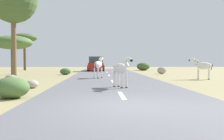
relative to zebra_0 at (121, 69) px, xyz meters
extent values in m
plane|color=#998E60|center=(-0.17, -4.59, -0.90)|extent=(90.00, 90.00, 0.00)
cube|color=slate|center=(-0.21, -4.59, -0.87)|extent=(6.00, 64.00, 0.05)
cube|color=silver|center=(-0.21, -2.59, -0.85)|extent=(0.16, 2.00, 0.01)
cube|color=silver|center=(-0.21, 3.41, -0.85)|extent=(0.16, 2.00, 0.01)
cube|color=silver|center=(-0.21, 9.41, -0.85)|extent=(0.16, 2.00, 0.01)
cube|color=silver|center=(-0.21, 15.41, -0.85)|extent=(0.16, 2.00, 0.01)
cube|color=silver|center=(-0.21, 21.41, -0.85)|extent=(0.16, 2.00, 0.01)
ellipsoid|color=silver|center=(-0.04, 0.07, 0.02)|extent=(0.81, 1.05, 0.46)
cylinder|color=silver|center=(0.00, -0.27, -0.51)|extent=(0.13, 0.13, 0.67)
cylinder|color=#28231E|center=(0.00, -0.27, -0.83)|extent=(0.15, 0.15, 0.04)
cylinder|color=silver|center=(0.22, -0.15, -0.51)|extent=(0.13, 0.13, 0.67)
cylinder|color=#28231E|center=(0.22, -0.15, -0.83)|extent=(0.15, 0.15, 0.04)
cylinder|color=silver|center=(-0.30, 0.30, -0.51)|extent=(0.13, 0.13, 0.67)
cylinder|color=#28231E|center=(-0.30, 0.30, -0.83)|extent=(0.15, 0.15, 0.04)
cylinder|color=silver|center=(-0.08, 0.42, -0.51)|extent=(0.13, 0.13, 0.67)
cylinder|color=#28231E|center=(-0.08, 0.42, -0.83)|extent=(0.15, 0.15, 0.04)
cylinder|color=silver|center=(0.18, -0.34, 0.26)|extent=(0.32, 0.39, 0.40)
cube|color=black|center=(0.18, -0.34, 0.34)|extent=(0.19, 0.30, 0.27)
ellipsoid|color=silver|center=(0.29, -0.54, 0.40)|extent=(0.36, 0.46, 0.21)
ellipsoid|color=black|center=(0.37, -0.69, 0.39)|extent=(0.18, 0.19, 0.13)
cone|color=silver|center=(0.19, -0.48, 0.51)|extent=(0.11, 0.11, 0.13)
cone|color=silver|center=(0.30, -0.42, 0.51)|extent=(0.11, 0.11, 0.13)
cylinder|color=black|center=(-0.27, 0.51, -0.07)|extent=(0.10, 0.14, 0.40)
ellipsoid|color=silver|center=(6.17, 5.42, 0.03)|extent=(1.12, 0.85, 0.49)
cylinder|color=silver|center=(5.93, 5.69, -0.54)|extent=(0.14, 0.14, 0.71)
cylinder|color=#28231E|center=(5.93, 5.69, -0.87)|extent=(0.16, 0.16, 0.05)
cylinder|color=silver|center=(5.81, 5.46, -0.54)|extent=(0.14, 0.14, 0.71)
cylinder|color=#28231E|center=(5.81, 5.46, -0.87)|extent=(0.16, 0.16, 0.05)
cylinder|color=silver|center=(6.54, 5.38, -0.54)|extent=(0.14, 0.14, 0.71)
cylinder|color=#28231E|center=(6.54, 5.38, -0.87)|extent=(0.16, 0.16, 0.05)
cylinder|color=silver|center=(6.42, 5.15, -0.54)|extent=(0.14, 0.14, 0.71)
cylinder|color=#28231E|center=(6.42, 5.15, -0.87)|extent=(0.16, 0.16, 0.05)
cylinder|color=silver|center=(5.72, 5.65, 0.28)|extent=(0.42, 0.34, 0.42)
cube|color=black|center=(5.72, 5.65, 0.37)|extent=(0.33, 0.19, 0.29)
ellipsoid|color=silver|center=(5.50, 5.76, 0.44)|extent=(0.49, 0.38, 0.23)
ellipsoid|color=black|center=(5.34, 5.84, 0.42)|extent=(0.20, 0.19, 0.14)
cone|color=silver|center=(5.64, 5.77, 0.55)|extent=(0.12, 0.12, 0.13)
cone|color=silver|center=(5.58, 5.65, 0.55)|extent=(0.12, 0.12, 0.13)
cylinder|color=black|center=(6.64, 5.18, -0.07)|extent=(0.15, 0.10, 0.42)
ellipsoid|color=silver|center=(-1.09, 6.25, 0.11)|extent=(0.77, 1.16, 0.51)
cylinder|color=silver|center=(-0.84, 6.54, -0.48)|extent=(0.14, 0.14, 0.74)
cylinder|color=#28231E|center=(-0.84, 6.54, -0.82)|extent=(0.16, 0.16, 0.05)
cylinder|color=silver|center=(-1.10, 6.63, -0.48)|extent=(0.14, 0.14, 0.74)
cylinder|color=#28231E|center=(-1.10, 6.63, -0.82)|extent=(0.16, 0.16, 0.05)
cylinder|color=silver|center=(-1.08, 5.87, -0.48)|extent=(0.14, 0.14, 0.74)
cylinder|color=#28231E|center=(-1.08, 5.87, -0.82)|extent=(0.16, 0.16, 0.05)
cylinder|color=silver|center=(-1.34, 5.97, -0.48)|extent=(0.14, 0.14, 0.74)
cylinder|color=#28231E|center=(-1.34, 5.97, -0.82)|extent=(0.16, 0.16, 0.05)
cylinder|color=silver|center=(-0.92, 6.74, 0.37)|extent=(0.32, 0.43, 0.44)
cube|color=black|center=(-0.92, 6.74, 0.46)|extent=(0.16, 0.35, 0.30)
ellipsoid|color=silver|center=(-0.83, 6.98, 0.53)|extent=(0.34, 0.51, 0.24)
ellipsoid|color=black|center=(-0.77, 7.16, 0.51)|extent=(0.19, 0.20, 0.14)
cone|color=silver|center=(-0.80, 6.85, 0.65)|extent=(0.11, 0.11, 0.14)
cone|color=silver|center=(-0.93, 6.90, 0.65)|extent=(0.11, 0.11, 0.14)
cylinder|color=black|center=(-1.27, 5.74, 0.01)|extent=(0.09, 0.16, 0.44)
cube|color=red|center=(-1.41, 19.29, -0.27)|extent=(1.83, 4.21, 0.80)
cube|color=#334751|center=(-1.41, 19.09, 0.51)|extent=(1.66, 2.21, 0.76)
cube|color=black|center=(-1.39, 21.45, -0.54)|extent=(1.71, 0.17, 0.24)
cylinder|color=black|center=(-0.50, 20.63, -0.51)|extent=(0.23, 0.68, 0.68)
cylinder|color=black|center=(-2.30, 20.64, -0.51)|extent=(0.23, 0.68, 0.68)
cylinder|color=black|center=(-0.52, 17.93, -0.51)|extent=(0.23, 0.68, 0.68)
cylinder|color=black|center=(-2.32, 17.94, -0.51)|extent=(0.23, 0.68, 0.68)
cylinder|color=#4C3823|center=(-9.07, 12.18, 0.27)|extent=(0.30, 0.30, 2.34)
ellipsoid|color=#4C7038|center=(-9.07, 12.18, 2.07)|extent=(3.63, 3.63, 1.27)
cylinder|color=brown|center=(-11.02, 22.46, 1.00)|extent=(0.34, 0.34, 3.79)
ellipsoid|color=#425B2D|center=(-11.02, 22.46, 3.47)|extent=(3.33, 3.33, 1.16)
cylinder|color=brown|center=(-7.39, 7.62, 1.32)|extent=(0.36, 0.36, 4.44)
ellipsoid|color=#425B2D|center=(4.82, 21.39, -0.37)|extent=(1.75, 1.57, 1.05)
ellipsoid|color=#4C7038|center=(-3.96, -2.71, -0.54)|extent=(1.20, 1.08, 0.72)
ellipsoid|color=#386633|center=(-4.12, 11.58, -0.60)|extent=(1.00, 0.90, 0.60)
ellipsoid|color=#A89E8C|center=(-4.12, 0.40, -0.71)|extent=(0.56, 0.61, 0.38)
ellipsoid|color=#A89E8C|center=(5.08, 12.57, -0.56)|extent=(0.87, 0.64, 0.68)
ellipsoid|color=gray|center=(-6.24, 3.65, -0.67)|extent=(0.73, 0.60, 0.45)
camera|label=1|loc=(-0.98, -11.18, 0.36)|focal=39.55mm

